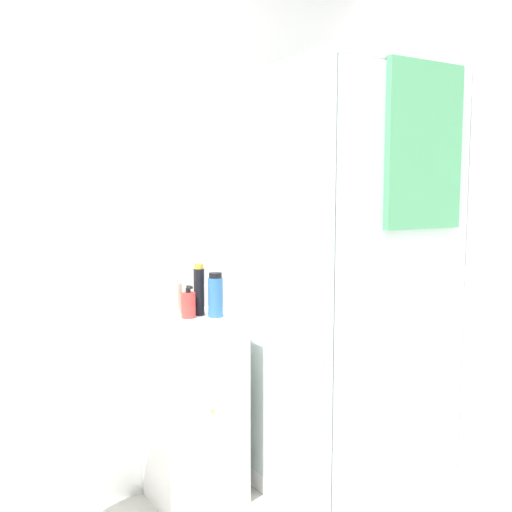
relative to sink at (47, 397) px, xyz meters
name	(u,v)px	position (x,y,z in m)	size (l,w,h in m)	color
wall_back	(50,238)	(0.12, 0.40, 0.57)	(6.40, 0.06, 2.50)	white
shower_enclosure	(345,368)	(1.34, -0.12, -0.07)	(0.80, 0.83, 2.01)	white
vanity_cabinet	(195,408)	(0.70, 0.19, -0.24)	(0.40, 0.36, 0.88)	white
sink	(47,397)	(0.00, 0.00, 0.00)	(0.42, 0.42, 1.02)	white
soap_dispenser	(188,305)	(0.66, 0.16, 0.26)	(0.07, 0.07, 0.15)	red
shampoo_bottle_tall_black	(199,290)	(0.73, 0.19, 0.32)	(0.05, 0.05, 0.24)	black
shampoo_bottle_blue	(216,296)	(0.77, 0.11, 0.30)	(0.07, 0.07, 0.20)	#2D66A3
lotion_bottle_white	(177,297)	(0.66, 0.28, 0.28)	(0.06, 0.06, 0.17)	beige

